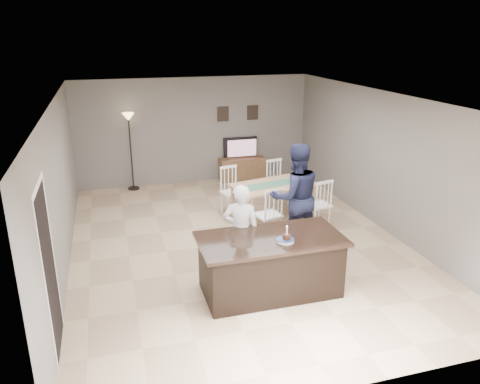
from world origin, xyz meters
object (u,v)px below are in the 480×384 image
object	(u,v)px
tv_console	(242,169)
plate_stack	(285,240)
dining_table	(274,190)
floor_lamp	(129,131)
man	(295,197)
television	(241,148)
woman	(241,232)
kitchen_island	(270,264)
birthday_cake	(287,238)

from	to	relation	value
tv_console	plate_stack	bearing A→B (deg)	-100.32
tv_console	dining_table	bearing A→B (deg)	-93.30
dining_table	floor_lamp	size ratio (longest dim) A/B	1.14
man	television	bearing A→B (deg)	-91.73
television	woman	bearing A→B (deg)	73.59
kitchen_island	plate_stack	world-z (taller)	plate_stack
television	birthday_cake	bearing A→B (deg)	80.00
dining_table	television	bearing A→B (deg)	74.87
television	dining_table	size ratio (longest dim) A/B	0.42
kitchen_island	birthday_cake	size ratio (longest dim) A/B	8.70
tv_console	floor_lamp	distance (m)	3.09
television	birthday_cake	distance (m)	5.92
woman	birthday_cake	world-z (taller)	woman
man	dining_table	xyz separation A→B (m)	(0.08, 1.33, -0.32)
tv_console	floor_lamp	bearing A→B (deg)	179.60
woman	birthday_cake	xyz separation A→B (m)	(0.47, -0.74, 0.17)
tv_console	woman	world-z (taller)	woman
kitchen_island	woman	xyz separation A→B (m)	(-0.30, 0.55, 0.33)
birthday_cake	dining_table	bearing A→B (deg)	73.31
tv_console	floor_lamp	xyz separation A→B (m)	(-2.85, 0.02, 1.19)
birthday_cake	kitchen_island	bearing A→B (deg)	131.58
television	dining_table	bearing A→B (deg)	86.78
television	dining_table	world-z (taller)	television
tv_console	dining_table	distance (m)	2.91
kitchen_island	plate_stack	distance (m)	0.53
kitchen_island	man	xyz separation A→B (m)	(0.95, 1.35, 0.52)
birthday_cake	plate_stack	bearing A→B (deg)	-174.69
television	man	bearing A→B (deg)	86.66
man	birthday_cake	world-z (taller)	man
kitchen_island	tv_console	size ratio (longest dim) A/B	1.79
birthday_cake	television	bearing A→B (deg)	80.00
woman	man	bearing A→B (deg)	-125.74
kitchen_island	woman	size ratio (longest dim) A/B	1.37
woman	dining_table	bearing A→B (deg)	-100.37
woman	dining_table	size ratio (longest dim) A/B	0.72
kitchen_island	tv_console	bearing A→B (deg)	77.84
television	plate_stack	distance (m)	5.93
man	tv_console	bearing A→B (deg)	-91.79
plate_stack	floor_lamp	size ratio (longest dim) A/B	0.14
television	woman	size ratio (longest dim) A/B	0.58
kitchen_island	television	distance (m)	5.78
birthday_cake	dining_table	size ratio (longest dim) A/B	0.11
woman	plate_stack	distance (m)	0.88
television	floor_lamp	bearing A→B (deg)	1.01
television	birthday_cake	world-z (taller)	birthday_cake
kitchen_island	birthday_cake	xyz separation A→B (m)	(0.17, -0.19, 0.50)
kitchen_island	plate_stack	size ratio (longest dim) A/B	8.25
woman	kitchen_island	bearing A→B (deg)	140.15
tv_console	plate_stack	xyz separation A→B (m)	(-1.05, -5.76, 0.62)
woman	floor_lamp	bearing A→B (deg)	-53.40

